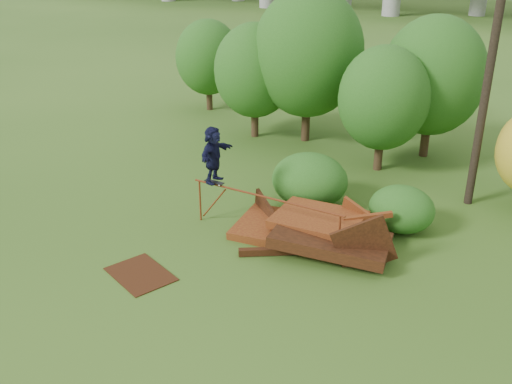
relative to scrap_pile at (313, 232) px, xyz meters
The scene contains 14 objects.
ground 2.86m from the scrap_pile, 106.79° to the right, with size 240.00×240.00×0.00m, color #2D5116.
scrap_pile is the anchor object (origin of this frame).
grind_rail 1.70m from the scrap_pile, 160.15° to the right, with size 5.23×0.19×1.44m.
skateboard 3.51m from the scrap_pile, behind, with size 0.68×0.20×0.07m.
skater 3.90m from the scrap_pile, behind, with size 1.68×0.54×1.81m, color black.
flat_plate 5.28m from the scrap_pile, 127.53° to the right, with size 1.88×1.34×0.03m, color #371B0B.
tree_0 11.02m from the scrap_pile, 132.28° to the left, with size 3.73×3.73×5.27m.
tree_1 10.57m from the scrap_pile, 119.44° to the left, with size 4.90×4.90×6.82m.
tree_2 7.43m from the scrap_pile, 95.42° to the left, with size 3.53×3.53×4.98m.
tree_3 10.04m from the scrap_pile, 87.55° to the left, with size 4.26×4.26×5.91m.
tree_6 16.02m from the scrap_pile, 138.33° to the left, with size 3.46×3.46×4.83m.
shrub_left 2.89m from the scrap_pile, 120.33° to the left, with size 2.67×2.47×1.85m, color #194412.
shrub_right 3.01m from the scrap_pile, 49.90° to the left, with size 2.09×1.91×1.48m, color #194412.
utility_pole 7.80m from the scrap_pile, 59.76° to the left, with size 1.40×0.28×9.34m.
Camera 1 is at (7.62, -11.17, 8.48)m, focal length 40.00 mm.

